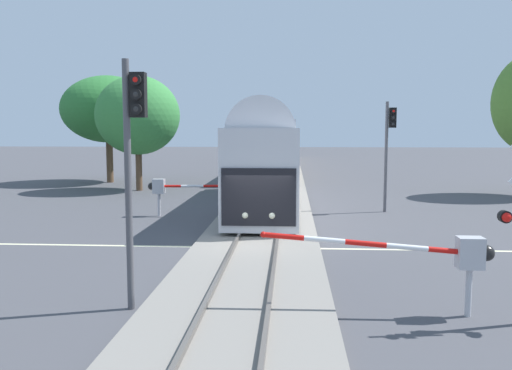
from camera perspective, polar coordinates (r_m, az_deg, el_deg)
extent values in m
plane|color=#47474C|center=(19.14, 0.10, -6.67)|extent=(220.00, 220.00, 0.00)
cube|color=beige|center=(19.14, 0.10, -6.66)|extent=(44.00, 0.20, 0.01)
cube|color=gray|center=(19.12, 0.10, -6.41)|extent=(4.40, 80.00, 0.18)
cube|color=#56514C|center=(19.15, -2.06, -5.91)|extent=(0.10, 80.00, 0.14)
cube|color=#56514C|center=(19.06, 2.26, -5.96)|extent=(0.10, 80.00, 0.14)
cube|color=silver|center=(28.90, 1.39, 2.14)|extent=(3.00, 18.38, 3.90)
cube|color=black|center=(19.79, 0.27, -1.30)|extent=(2.76, 0.08, 2.15)
cylinder|color=silver|center=(28.83, 1.40, 5.77)|extent=(2.76, 16.55, 2.76)
sphere|color=#F4F2CC|center=(19.91, -1.17, -3.24)|extent=(0.24, 0.24, 0.24)
sphere|color=#F4F2CC|center=(19.85, 1.71, -3.27)|extent=(0.24, 0.24, 0.24)
cube|color=silver|center=(49.34, 2.38, 4.10)|extent=(3.00, 20.81, 4.60)
cube|color=black|center=(49.32, 4.14, 4.44)|extent=(0.04, 18.73, 0.90)
cube|color=gold|center=(49.38, 4.14, 2.76)|extent=(0.04, 19.14, 0.36)
cube|color=silver|center=(71.04, 2.81, 4.65)|extent=(3.00, 20.81, 4.60)
cube|color=black|center=(71.02, 4.03, 4.88)|extent=(0.04, 18.73, 0.90)
cube|color=gold|center=(71.06, 4.03, 3.71)|extent=(0.04, 19.14, 0.36)
cylinder|color=#B7B7BC|center=(13.11, 21.61, -10.54)|extent=(0.14, 0.14, 1.10)
cube|color=#B7B7BC|center=(12.89, 21.76, -6.70)|extent=(0.56, 0.40, 0.70)
sphere|color=black|center=(13.00, 23.24, -6.65)|extent=(0.36, 0.36, 0.36)
cylinder|color=red|center=(12.75, 19.79, -6.60)|extent=(0.93, 0.12, 0.19)
cylinder|color=white|center=(12.51, 15.74, -6.37)|extent=(0.93, 0.12, 0.19)
cylinder|color=red|center=(12.34, 11.55, -6.11)|extent=(0.93, 0.12, 0.19)
cylinder|color=white|center=(12.23, 7.27, -5.80)|extent=(0.93, 0.12, 0.19)
cylinder|color=red|center=(12.20, 2.95, -5.46)|extent=(0.93, 0.12, 0.19)
sphere|color=red|center=(12.20, 0.78, -5.28)|extent=(0.14, 0.14, 0.14)
cylinder|color=black|center=(12.41, 24.89, -3.07)|extent=(0.26, 0.18, 0.26)
sphere|color=red|center=(12.32, 25.05, -3.14)|extent=(0.20, 0.20, 0.20)
cylinder|color=#B7B7BC|center=(26.37, -10.24, -2.08)|extent=(0.14, 0.14, 1.10)
cube|color=#B7B7BC|center=(26.26, -10.27, -0.13)|extent=(0.56, 0.40, 0.70)
sphere|color=black|center=(26.35, -11.01, -0.13)|extent=(0.36, 0.36, 0.36)
cylinder|color=red|center=(26.13, -9.12, -0.13)|extent=(1.09, 0.12, 0.13)
cylinder|color=white|center=(25.91, -6.77, -0.11)|extent=(1.09, 0.12, 0.13)
cylinder|color=red|center=(25.73, -4.39, -0.10)|extent=(1.09, 0.12, 0.13)
cylinder|color=white|center=(25.60, -1.98, -0.09)|extent=(1.09, 0.12, 0.13)
cylinder|color=red|center=(25.51, 0.45, -0.08)|extent=(1.09, 0.12, 0.13)
sphere|color=red|center=(25.49, 1.67, -0.07)|extent=(0.14, 0.14, 0.14)
cylinder|color=#4C4C51|center=(27.84, 13.62, 2.88)|extent=(0.16, 0.16, 5.56)
cube|color=black|center=(27.86, 14.29, 6.93)|extent=(0.34, 0.26, 1.00)
sphere|color=red|center=(27.72, 14.37, 7.60)|extent=(0.20, 0.20, 0.20)
cylinder|color=black|center=(27.70, 14.38, 7.60)|extent=(0.24, 0.10, 0.24)
sphere|color=#262626|center=(27.72, 14.35, 6.94)|extent=(0.20, 0.20, 0.20)
cylinder|color=black|center=(27.69, 14.36, 6.94)|extent=(0.24, 0.10, 0.24)
sphere|color=#262626|center=(27.71, 14.33, 6.28)|extent=(0.20, 0.20, 0.20)
cylinder|color=black|center=(27.68, 14.35, 6.28)|extent=(0.24, 0.10, 0.24)
cylinder|color=#4C4C51|center=(12.58, -13.39, -0.18)|extent=(0.16, 0.16, 5.74)
cube|color=black|center=(12.46, -12.37, 9.31)|extent=(0.34, 0.26, 1.00)
sphere|color=red|center=(12.34, -12.60, 10.83)|extent=(0.20, 0.20, 0.20)
cylinder|color=black|center=(12.31, -12.64, 10.84)|extent=(0.24, 0.10, 0.24)
sphere|color=#262626|center=(12.32, -12.56, 9.35)|extent=(0.20, 0.20, 0.20)
cylinder|color=black|center=(12.29, -12.60, 9.35)|extent=(0.24, 0.10, 0.24)
sphere|color=#262626|center=(12.30, -12.53, 7.86)|extent=(0.20, 0.20, 0.20)
cylinder|color=black|center=(12.27, -12.57, 7.86)|extent=(0.24, 0.10, 0.24)
cylinder|color=brown|center=(37.63, -12.31, 1.80)|extent=(0.43, 0.43, 3.13)
ellipsoid|color=#38843D|center=(37.56, -12.43, 7.23)|extent=(5.68, 5.68, 5.34)
cylinder|color=brown|center=(44.02, -15.25, 2.74)|extent=(0.52, 0.52, 3.80)
ellipsoid|color=#2D7533|center=(43.99, -15.39, 7.75)|extent=(7.29, 7.29, 5.21)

